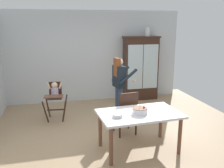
# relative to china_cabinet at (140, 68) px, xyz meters

# --- Properties ---
(ground_plane) EXTENTS (6.24, 6.24, 0.00)m
(ground_plane) POSITION_rel_china_cabinet_xyz_m (-1.40, -2.37, -0.98)
(ground_plane) COLOR tan
(wall_back) EXTENTS (5.32, 0.06, 2.70)m
(wall_back) POSITION_rel_china_cabinet_xyz_m (-1.40, 0.26, 0.37)
(wall_back) COLOR silver
(wall_back) RESTS_ON ground_plane
(china_cabinet) EXTENTS (1.09, 0.48, 1.95)m
(china_cabinet) POSITION_rel_china_cabinet_xyz_m (0.00, 0.00, 0.00)
(china_cabinet) COLOR #382116
(china_cabinet) RESTS_ON ground_plane
(ceramic_vase) EXTENTS (0.13, 0.13, 0.27)m
(ceramic_vase) POSITION_rel_china_cabinet_xyz_m (0.20, 0.00, 1.09)
(ceramic_vase) COLOR white
(ceramic_vase) RESTS_ON china_cabinet
(high_chair_with_toddler) EXTENTS (0.64, 0.73, 0.95)m
(high_chair_with_toddler) POSITION_rel_china_cabinet_xyz_m (-2.62, -1.17, -0.33)
(high_chair_with_toddler) COLOR #382116
(high_chair_with_toddler) RESTS_ON ground_plane
(adult_person) EXTENTS (0.57, 0.56, 1.53)m
(adult_person) POSITION_rel_china_cabinet_xyz_m (-1.08, -1.48, -0.01)
(adult_person) COLOR #33425B
(adult_person) RESTS_ON ground_plane
(dining_table) EXTENTS (1.53, 0.99, 0.74)m
(dining_table) POSITION_rel_china_cabinet_xyz_m (-1.14, -3.09, -0.34)
(dining_table) COLOR silver
(dining_table) RESTS_ON ground_plane
(birthday_cake) EXTENTS (0.28, 0.28, 0.19)m
(birthday_cake) POSITION_rel_china_cabinet_xyz_m (-1.14, -3.12, -0.19)
(birthday_cake) COLOR white
(birthday_cake) RESTS_ON dining_table
(serving_bowl) EXTENTS (0.18, 0.18, 0.05)m
(serving_bowl) POSITION_rel_china_cabinet_xyz_m (-1.58, -3.19, -0.21)
(serving_bowl) COLOR silver
(serving_bowl) RESTS_ON dining_table
(dining_chair_far_side) EXTENTS (0.49, 0.49, 0.96)m
(dining_chair_far_side) POSITION_rel_china_cabinet_xyz_m (-1.18, -2.42, -0.42)
(dining_chair_far_side) COLOR #382116
(dining_chair_far_side) RESTS_ON ground_plane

